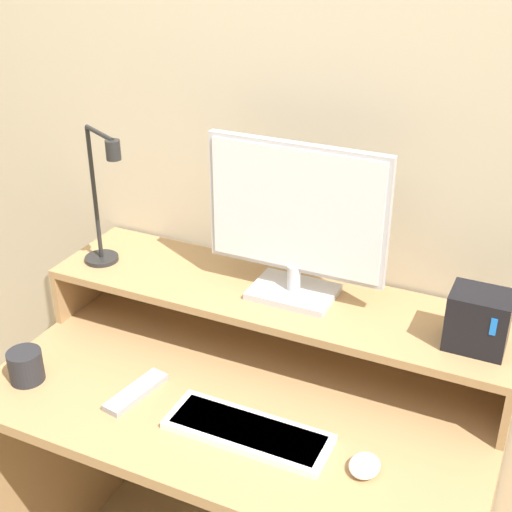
# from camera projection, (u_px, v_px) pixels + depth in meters

# --- Properties ---
(wall_back) EXTENTS (6.00, 0.05, 2.50)m
(wall_back) POSITION_uv_depth(u_px,v_px,m) (307.00, 159.00, 1.88)
(wall_back) COLOR beige
(wall_back) RESTS_ON ground_plane
(desk) EXTENTS (1.25, 0.72, 0.77)m
(desk) POSITION_uv_depth(u_px,v_px,m) (244.00, 456.00, 1.89)
(desk) COLOR #A87F51
(desk) RESTS_ON ground_plane
(monitor_shelf) EXTENTS (1.25, 0.32, 0.17)m
(monitor_shelf) POSITION_uv_depth(u_px,v_px,m) (277.00, 301.00, 1.88)
(monitor_shelf) COLOR #A87F51
(monitor_shelf) RESTS_ON desk
(monitor) EXTENTS (0.47, 0.16, 0.41)m
(monitor) POSITION_uv_depth(u_px,v_px,m) (296.00, 220.00, 1.76)
(monitor) COLOR #BCBCC1
(monitor) RESTS_ON monitor_shelf
(desk_lamp) EXTENTS (0.19, 0.13, 0.40)m
(desk_lamp) POSITION_uv_depth(u_px,v_px,m) (103.00, 207.00, 1.92)
(desk_lamp) COLOR black
(desk_lamp) RESTS_ON monitor_shelf
(router_dock) EXTENTS (0.14, 0.11, 0.14)m
(router_dock) POSITION_uv_depth(u_px,v_px,m) (478.00, 320.00, 1.62)
(router_dock) COLOR black
(router_dock) RESTS_ON monitor_shelf
(keyboard) EXTENTS (0.39, 0.13, 0.02)m
(keyboard) POSITION_uv_depth(u_px,v_px,m) (248.00, 431.00, 1.63)
(keyboard) COLOR white
(keyboard) RESTS_ON desk
(mouse) EXTENTS (0.07, 0.08, 0.03)m
(mouse) POSITION_uv_depth(u_px,v_px,m) (365.00, 466.00, 1.53)
(mouse) COLOR white
(mouse) RESTS_ON desk
(remote_control) EXTENTS (0.08, 0.19, 0.02)m
(remote_control) POSITION_uv_depth(u_px,v_px,m) (136.00, 392.00, 1.76)
(remote_control) COLOR #99999E
(remote_control) RESTS_ON desk
(mug) EXTENTS (0.09, 0.09, 0.08)m
(mug) POSITION_uv_depth(u_px,v_px,m) (26.00, 366.00, 1.80)
(mug) COLOR #232328
(mug) RESTS_ON desk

